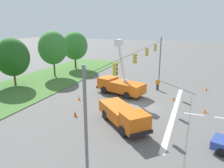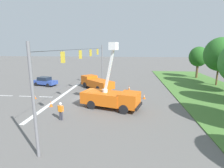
{
  "view_description": "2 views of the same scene",
  "coord_description": "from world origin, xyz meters",
  "px_view_note": "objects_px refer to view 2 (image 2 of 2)",
  "views": [
    {
      "loc": [
        -23.25,
        -5.66,
        9.37
      ],
      "look_at": [
        1.88,
        4.18,
        1.82
      ],
      "focal_mm": 35.0,
      "sensor_mm": 36.0,
      "label": 1
    },
    {
      "loc": [
        22.46,
        5.72,
        6.9
      ],
      "look_at": [
        -0.34,
        3.35,
        1.99
      ],
      "focal_mm": 28.0,
      "sensor_mm": 36.0,
      "label": 2
    }
  ],
  "objects_px": {
    "tree_west": "(220,54)",
    "traffic_cone_near_bucket": "(35,97)",
    "utility_truck_support_near": "(96,83)",
    "utility_truck_bucket_lift": "(111,97)",
    "traffic_cone_mid_right": "(144,96)",
    "sedan_blue": "(45,81)",
    "road_worker": "(61,110)",
    "traffic_cone_foreground_left": "(129,88)",
    "traffic_cone_mid_left": "(51,104)",
    "traffic_cone_lane_edge_a": "(114,93)",
    "tree_far_west": "(198,57)",
    "traffic_cone_lane_edge_b": "(50,80)"
  },
  "relations": [
    {
      "from": "tree_west",
      "to": "traffic_cone_near_bucket",
      "type": "height_order",
      "value": "tree_west"
    },
    {
      "from": "tree_west",
      "to": "traffic_cone_near_bucket",
      "type": "bearing_deg",
      "value": -68.64
    },
    {
      "from": "utility_truck_support_near",
      "to": "utility_truck_bucket_lift",
      "type": "bearing_deg",
      "value": 21.26
    },
    {
      "from": "tree_west",
      "to": "traffic_cone_mid_right",
      "type": "xyz_separation_m",
      "value": [
        9.56,
        -13.53,
        -5.27
      ]
    },
    {
      "from": "utility_truck_bucket_lift",
      "to": "sedan_blue",
      "type": "xyz_separation_m",
      "value": [
        -10.59,
        -13.19,
        -0.55
      ]
    },
    {
      "from": "utility_truck_support_near",
      "to": "traffic_cone_mid_right",
      "type": "bearing_deg",
      "value": 57.64
    },
    {
      "from": "road_worker",
      "to": "traffic_cone_foreground_left",
      "type": "distance_m",
      "value": 13.93
    },
    {
      "from": "traffic_cone_mid_left",
      "to": "traffic_cone_near_bucket",
      "type": "relative_size",
      "value": 1.18
    },
    {
      "from": "sedan_blue",
      "to": "traffic_cone_near_bucket",
      "type": "relative_size",
      "value": 7.81
    },
    {
      "from": "sedan_blue",
      "to": "traffic_cone_lane_edge_a",
      "type": "distance_m",
      "value": 13.84
    },
    {
      "from": "tree_far_west",
      "to": "utility_truck_bucket_lift",
      "type": "relative_size",
      "value": 0.94
    },
    {
      "from": "tree_far_west",
      "to": "traffic_cone_near_bucket",
      "type": "relative_size",
      "value": 11.72
    },
    {
      "from": "traffic_cone_mid_left",
      "to": "traffic_cone_lane_edge_a",
      "type": "relative_size",
      "value": 1.11
    },
    {
      "from": "traffic_cone_near_bucket",
      "to": "utility_truck_support_near",
      "type": "bearing_deg",
      "value": 130.86
    },
    {
      "from": "traffic_cone_foreground_left",
      "to": "traffic_cone_mid_left",
      "type": "relative_size",
      "value": 1.11
    },
    {
      "from": "tree_far_west",
      "to": "traffic_cone_mid_right",
      "type": "bearing_deg",
      "value": -36.75
    },
    {
      "from": "tree_far_west",
      "to": "utility_truck_support_near",
      "type": "xyz_separation_m",
      "value": [
        12.35,
        -20.29,
        -3.64
      ]
    },
    {
      "from": "tree_far_west",
      "to": "utility_truck_support_near",
      "type": "height_order",
      "value": "tree_far_west"
    },
    {
      "from": "tree_west",
      "to": "sedan_blue",
      "type": "relative_size",
      "value": 1.85
    },
    {
      "from": "traffic_cone_foreground_left",
      "to": "traffic_cone_near_bucket",
      "type": "bearing_deg",
      "value": -64.88
    },
    {
      "from": "traffic_cone_near_bucket",
      "to": "traffic_cone_lane_edge_b",
      "type": "height_order",
      "value": "traffic_cone_near_bucket"
    },
    {
      "from": "traffic_cone_lane_edge_b",
      "to": "traffic_cone_near_bucket",
      "type": "bearing_deg",
      "value": 15.88
    },
    {
      "from": "traffic_cone_mid_left",
      "to": "traffic_cone_mid_right",
      "type": "xyz_separation_m",
      "value": [
        -4.34,
        11.14,
        -0.03
      ]
    },
    {
      "from": "utility_truck_bucket_lift",
      "to": "traffic_cone_foreground_left",
      "type": "distance_m",
      "value": 8.86
    },
    {
      "from": "utility_truck_bucket_lift",
      "to": "traffic_cone_mid_right",
      "type": "relative_size",
      "value": 11.29
    },
    {
      "from": "traffic_cone_mid_right",
      "to": "utility_truck_bucket_lift",
      "type": "bearing_deg",
      "value": -44.34
    },
    {
      "from": "road_worker",
      "to": "traffic_cone_foreground_left",
      "type": "bearing_deg",
      "value": 152.65
    },
    {
      "from": "utility_truck_bucket_lift",
      "to": "sedan_blue",
      "type": "relative_size",
      "value": 1.6
    },
    {
      "from": "traffic_cone_near_bucket",
      "to": "traffic_cone_lane_edge_a",
      "type": "relative_size",
      "value": 0.94
    },
    {
      "from": "tree_west",
      "to": "sedan_blue",
      "type": "height_order",
      "value": "tree_west"
    },
    {
      "from": "utility_truck_bucket_lift",
      "to": "traffic_cone_mid_right",
      "type": "xyz_separation_m",
      "value": [
        -4.14,
        4.05,
        -1.02
      ]
    },
    {
      "from": "sedan_blue",
      "to": "road_worker",
      "type": "height_order",
      "value": "road_worker"
    },
    {
      "from": "tree_far_west",
      "to": "utility_truck_bucket_lift",
      "type": "xyz_separation_m",
      "value": [
        21.25,
        -16.83,
        -3.4
      ]
    },
    {
      "from": "utility_truck_support_near",
      "to": "sedan_blue",
      "type": "height_order",
      "value": "utility_truck_support_near"
    },
    {
      "from": "traffic_cone_lane_edge_a",
      "to": "traffic_cone_mid_right",
      "type": "bearing_deg",
      "value": 69.61
    },
    {
      "from": "road_worker",
      "to": "traffic_cone_lane_edge_a",
      "type": "distance_m",
      "value": 10.42
    },
    {
      "from": "sedan_blue",
      "to": "traffic_cone_near_bucket",
      "type": "xyz_separation_m",
      "value": [
        7.94,
        2.49,
        -0.51
      ]
    },
    {
      "from": "utility_truck_support_near",
      "to": "road_worker",
      "type": "bearing_deg",
      "value": -4.32
    },
    {
      "from": "tree_far_west",
      "to": "traffic_cone_lane_edge_b",
      "type": "height_order",
      "value": "tree_far_west"
    },
    {
      "from": "traffic_cone_mid_left",
      "to": "traffic_cone_lane_edge_b",
      "type": "relative_size",
      "value": 1.18
    },
    {
      "from": "utility_truck_support_near",
      "to": "sedan_blue",
      "type": "xyz_separation_m",
      "value": [
        -1.68,
        -9.72,
        -0.31
      ]
    },
    {
      "from": "traffic_cone_foreground_left",
      "to": "traffic_cone_mid_right",
      "type": "height_order",
      "value": "traffic_cone_foreground_left"
    },
    {
      "from": "tree_west",
      "to": "traffic_cone_lane_edge_b",
      "type": "distance_m",
      "value": 32.14
    },
    {
      "from": "traffic_cone_mid_left",
      "to": "traffic_cone_near_bucket",
      "type": "distance_m",
      "value": 4.59
    },
    {
      "from": "utility_truck_support_near",
      "to": "traffic_cone_mid_left",
      "type": "bearing_deg",
      "value": -21.73
    },
    {
      "from": "utility_truck_support_near",
      "to": "traffic_cone_lane_edge_a",
      "type": "xyz_separation_m",
      "value": [
        3.17,
        3.23,
        -0.8
      ]
    },
    {
      "from": "traffic_cone_mid_right",
      "to": "traffic_cone_lane_edge_a",
      "type": "bearing_deg",
      "value": -110.39
    },
    {
      "from": "traffic_cone_lane_edge_a",
      "to": "utility_truck_support_near",
      "type": "bearing_deg",
      "value": -134.47
    },
    {
      "from": "traffic_cone_foreground_left",
      "to": "traffic_cone_mid_right",
      "type": "bearing_deg",
      "value": 25.01
    },
    {
      "from": "utility_truck_bucket_lift",
      "to": "traffic_cone_lane_edge_b",
      "type": "xyz_separation_m",
      "value": [
        -14.62,
        -14.11,
        -1.06
      ]
    }
  ]
}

